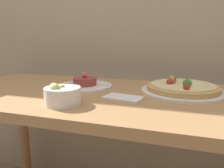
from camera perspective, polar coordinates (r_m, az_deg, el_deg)
name	(u,v)px	position (r m, az deg, el deg)	size (l,w,h in m)	color
dining_table	(105,118)	(0.93, -1.93, -8.96)	(1.42, 0.64, 0.75)	#AD7F51
pizza_plate	(182,88)	(0.95, 17.90, -1.10)	(0.34, 0.34, 0.06)	white
tartare_plate	(85,84)	(1.01, -7.12, -0.02)	(0.25, 0.25, 0.07)	white
small_bowl	(62,95)	(0.75, -12.95, -2.83)	(0.12, 0.12, 0.07)	white
napkin	(123,98)	(0.81, 2.95, -3.64)	(0.15, 0.11, 0.01)	white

